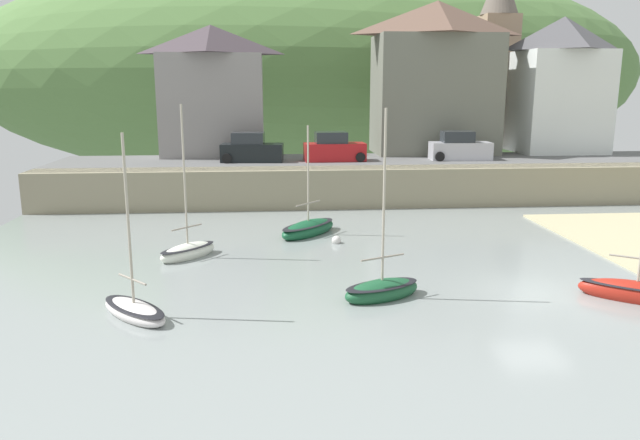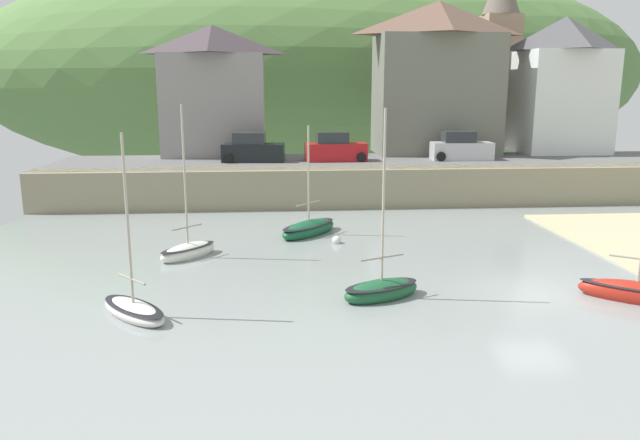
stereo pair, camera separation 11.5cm
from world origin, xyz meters
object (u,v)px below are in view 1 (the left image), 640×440
object	(u,v)px
church_with_spire	(497,54)
waterfront_building_left	(213,90)
waterfront_building_centre	(435,77)
waterfront_building_right	(560,84)
parked_car_near_slipway	(251,150)
parked_car_end_of_row	(460,148)
fishing_boat_green	(637,292)
mooring_buoy	(336,240)
dinghy_open_wooden	(188,250)
parked_car_by_wall	(334,149)
sailboat_nearest_shore	(308,228)
sailboat_blue_trim	(382,289)
sailboat_tall_mast	(134,309)

from	to	relation	value
church_with_spire	waterfront_building_left	bearing A→B (deg)	-169.89
waterfront_building_left	waterfront_building_centre	distance (m)	16.40
waterfront_building_right	parked_car_near_slipway	distance (m)	24.00
parked_car_near_slipway	parked_car_end_of_row	world-z (taller)	same
fishing_boat_green	mooring_buoy	world-z (taller)	fishing_boat_green
waterfront_building_centre	fishing_boat_green	bearing A→B (deg)	-89.32
church_with_spire	dinghy_open_wooden	bearing A→B (deg)	-133.26
parked_car_end_of_row	mooring_buoy	bearing A→B (deg)	-124.73
church_with_spire	parked_car_by_wall	size ratio (longest dim) A/B	3.50
fishing_boat_green	mooring_buoy	distance (m)	13.02
church_with_spire	parked_car_by_wall	bearing A→B (deg)	-148.86
church_with_spire	sailboat_nearest_shore	bearing A→B (deg)	-130.16
waterfront_building_centre	church_with_spire	xyz separation A→B (m)	(6.05, 4.00, 1.92)
waterfront_building_left	waterfront_building_right	world-z (taller)	waterfront_building_right
fishing_boat_green	dinghy_open_wooden	world-z (taller)	dinghy_open_wooden
sailboat_blue_trim	fishing_boat_green	size ratio (longest dim) A/B	1.32
mooring_buoy	fishing_boat_green	bearing A→B (deg)	-42.84
waterfront_building_centre	mooring_buoy	world-z (taller)	waterfront_building_centre
parked_car_end_of_row	mooring_buoy	world-z (taller)	parked_car_end_of_row
sailboat_blue_trim	parked_car_by_wall	bearing A→B (deg)	64.22
waterfront_building_centre	dinghy_open_wooden	distance (m)	26.28
sailboat_blue_trim	sailboat_tall_mast	distance (m)	8.42
fishing_boat_green	parked_car_end_of_row	distance (m)	22.00
waterfront_building_right	church_with_spire	bearing A→B (deg)	131.70
waterfront_building_centre	parked_car_by_wall	distance (m)	10.37
waterfront_building_left	church_with_spire	world-z (taller)	church_with_spire
parked_car_near_slipway	mooring_buoy	bearing A→B (deg)	-66.94
sailboat_nearest_shore	parked_car_near_slipway	xyz separation A→B (m)	(-3.10, 11.07, 2.90)
parked_car_end_of_row	waterfront_building_left	bearing A→B (deg)	167.93
waterfront_building_left	church_with_spire	bearing A→B (deg)	10.11
waterfront_building_centre	church_with_spire	size ratio (longest dim) A/B	0.75
waterfront_building_left	sailboat_blue_trim	world-z (taller)	waterfront_building_left
parked_car_near_slipway	mooring_buoy	world-z (taller)	parked_car_near_slipway
sailboat_nearest_shore	parked_car_near_slipway	size ratio (longest dim) A/B	1.34
waterfront_building_centre	sailboat_blue_trim	world-z (taller)	waterfront_building_centre
waterfront_building_left	parked_car_by_wall	distance (m)	10.26
waterfront_building_right	sailboat_tall_mast	size ratio (longest dim) A/B	1.65
church_with_spire	parked_car_near_slipway	size ratio (longest dim) A/B	3.46
waterfront_building_centre	sailboat_tall_mast	size ratio (longest dim) A/B	1.81
waterfront_building_centre	fishing_boat_green	xyz separation A→B (m)	(0.31, -26.31, -7.68)
waterfront_building_centre	dinghy_open_wooden	bearing A→B (deg)	-129.46
sailboat_blue_trim	sailboat_nearest_shore	xyz separation A→B (m)	(-2.00, 9.68, -0.01)
sailboat_nearest_shore	parked_car_by_wall	world-z (taller)	sailboat_nearest_shore
waterfront_building_left	dinghy_open_wooden	bearing A→B (deg)	-88.80
parked_car_near_slipway	parked_car_by_wall	size ratio (longest dim) A/B	1.01
mooring_buoy	sailboat_tall_mast	bearing A→B (deg)	-130.19
sailboat_nearest_shore	fishing_boat_green	xyz separation A→B (m)	(10.77, -10.74, 0.01)
mooring_buoy	waterfront_building_right	bearing A→B (deg)	42.80
sailboat_tall_mast	waterfront_building_right	bearing A→B (deg)	92.65
sailboat_blue_trim	sailboat_nearest_shore	size ratio (longest dim) A/B	1.20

